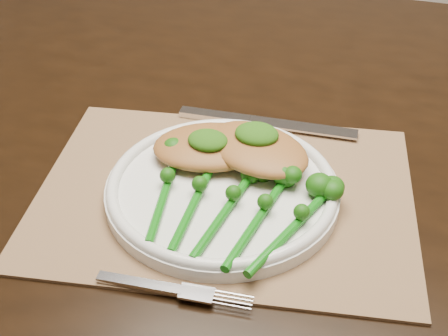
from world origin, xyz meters
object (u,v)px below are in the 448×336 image
(dining_table, at_px, (262,296))
(chicken_fillet_left, at_px, (211,146))
(placemat, at_px, (225,194))
(dinner_plate, at_px, (222,188))
(broccolini_bundle, at_px, (225,213))

(dining_table, distance_m, chicken_fillet_left, 0.43)
(dining_table, height_order, placemat, placemat)
(placemat, xyz_separation_m, chicken_fillet_left, (-0.03, 0.04, 0.03))
(placemat, height_order, chicken_fillet_left, chicken_fillet_left)
(dinner_plate, distance_m, broccolini_bundle, 0.05)
(placemat, relative_size, chicken_fillet_left, 3.10)
(dinner_plate, relative_size, chicken_fillet_left, 1.92)
(dining_table, height_order, broccolini_bundle, broccolini_bundle)
(dinner_plate, xyz_separation_m, broccolini_bundle, (0.02, -0.05, 0.01))
(chicken_fillet_left, bearing_deg, dinner_plate, -79.54)
(dining_table, bearing_deg, placemat, -93.57)
(placemat, distance_m, broccolini_bundle, 0.06)
(placemat, relative_size, dinner_plate, 1.62)
(dining_table, bearing_deg, chicken_fillet_left, -106.35)
(dining_table, xyz_separation_m, chicken_fillet_left, (-0.04, -0.14, 0.41))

